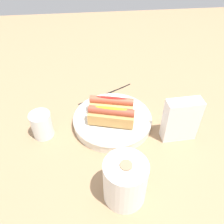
# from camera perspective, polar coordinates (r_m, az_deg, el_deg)

# --- Properties ---
(ground_plane) EXTENTS (2.40, 2.40, 0.00)m
(ground_plane) POSITION_cam_1_polar(r_m,az_deg,el_deg) (0.82, 0.24, -3.71)
(ground_plane) COLOR #9E7A56
(serving_bowl) EXTENTS (0.27, 0.27, 0.04)m
(serving_bowl) POSITION_cam_1_polar(r_m,az_deg,el_deg) (0.82, 0.00, -1.94)
(serving_bowl) COLOR silver
(serving_bowl) RESTS_ON ground_plane
(hotdog_front) EXTENTS (0.16, 0.09, 0.06)m
(hotdog_front) POSITION_cam_1_polar(r_m,az_deg,el_deg) (0.81, 0.17, 1.71)
(hotdog_front) COLOR tan
(hotdog_front) RESTS_ON serving_bowl
(hotdog_back) EXTENTS (0.16, 0.09, 0.06)m
(hotdog_back) POSITION_cam_1_polar(r_m,az_deg,el_deg) (0.76, -0.18, -0.92)
(hotdog_back) COLOR tan
(hotdog_back) RESTS_ON serving_bowl
(water_glass) EXTENTS (0.07, 0.07, 0.09)m
(water_glass) POSITION_cam_1_polar(r_m,az_deg,el_deg) (0.80, -16.77, -3.21)
(water_glass) COLOR white
(water_glass) RESTS_ON ground_plane
(paper_towel_roll) EXTENTS (0.11, 0.11, 0.13)m
(paper_towel_roll) POSITION_cam_1_polar(r_m,az_deg,el_deg) (0.61, 2.81, -16.60)
(paper_towel_roll) COLOR white
(paper_towel_roll) RESTS_ON ground_plane
(napkin_box) EXTENTS (0.11, 0.05, 0.15)m
(napkin_box) POSITION_cam_1_polar(r_m,az_deg,el_deg) (0.77, 16.50, -1.89)
(napkin_box) COLOR white
(napkin_box) RESTS_ON ground_plane
(chopstick_near) EXTENTS (0.20, 0.10, 0.01)m
(chopstick_near) POSITION_cam_1_polar(r_m,az_deg,el_deg) (0.95, -2.36, 4.21)
(chopstick_near) COLOR black
(chopstick_near) RESTS_ON ground_plane
(chopstick_far) EXTENTS (0.19, 0.11, 0.01)m
(chopstick_far) POSITION_cam_1_polar(r_m,az_deg,el_deg) (0.97, -0.64, 4.76)
(chopstick_far) COLOR black
(chopstick_far) RESTS_ON ground_plane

